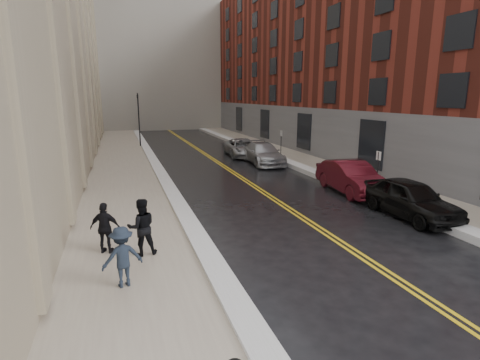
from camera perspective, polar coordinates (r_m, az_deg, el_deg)
ground at (r=10.22m, az=11.72°, el=-16.72°), size 160.00×160.00×0.00m
sidewalk_left at (r=24.16m, az=-17.43°, el=0.45°), size 4.00×64.00×0.15m
sidewalk_right at (r=27.71m, az=11.68°, el=2.30°), size 3.00×64.00×0.15m
lane_stripe_a at (r=25.15m, az=-1.57°, el=1.34°), size 0.12×64.00×0.01m
lane_stripe_b at (r=25.22m, az=-1.05°, el=1.37°), size 0.12×64.00×0.01m
snow_ridge_left at (r=24.26m, az=-12.01°, el=0.94°), size 0.70×60.80×0.26m
snow_ridge_right at (r=26.84m, az=8.24°, el=2.26°), size 0.85×60.80×0.30m
building_right at (r=37.99m, az=18.63°, el=18.20°), size 14.00×50.00×18.00m
tower_far_right at (r=77.84m, az=-4.15°, el=25.36°), size 22.00×18.00×44.00m
traffic_signal at (r=37.75m, az=-15.18°, el=9.45°), size 0.18×0.15×5.20m
parking_sign_near at (r=20.34m, az=20.23°, el=1.70°), size 0.06×0.35×2.23m
parking_sign_far at (r=30.56m, az=6.28°, el=5.87°), size 0.06×0.35×2.23m
car_black at (r=17.11m, az=24.50°, el=-2.57°), size 1.94×4.71×1.60m
car_maroon at (r=20.30m, az=16.56°, el=0.41°), size 2.18×5.15×1.65m
car_silver_near at (r=27.87m, az=3.57°, el=4.05°), size 2.50×5.46×1.55m
car_silver_far at (r=31.29m, az=0.39°, el=4.95°), size 2.78×5.39×1.45m
pedestrian_a at (r=11.94m, az=-14.76°, el=-6.94°), size 0.91×0.73×1.79m
pedestrian_b at (r=10.23m, az=-17.50°, el=-11.08°), size 1.14×0.80×1.60m
pedestrian_c at (r=12.43m, az=-19.83°, el=-6.90°), size 1.03×0.71×1.62m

